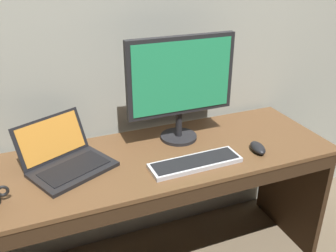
{
  "coord_description": "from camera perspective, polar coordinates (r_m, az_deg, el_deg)",
  "views": [
    {
      "loc": [
        -0.5,
        -1.41,
        1.58
      ],
      "look_at": [
        0.07,
        0.0,
        0.85
      ],
      "focal_mm": 39.61,
      "sensor_mm": 36.0,
      "label": 1
    }
  ],
  "objects": [
    {
      "name": "computer_mouse",
      "position": [
        1.8,
        13.65,
        -3.27
      ],
      "size": [
        0.08,
        0.13,
        0.04
      ],
      "primitive_type": "ellipsoid",
      "rotation": [
        0.0,
        0.0,
        -0.19
      ],
      "color": "black",
      "rests_on": "desk"
    },
    {
      "name": "external_monitor",
      "position": [
        1.75,
        1.99,
        6.87
      ],
      "size": [
        0.53,
        0.18,
        0.52
      ],
      "color": "black",
      "rests_on": "desk"
    },
    {
      "name": "desk",
      "position": [
        1.82,
        -1.89,
        -9.99
      ],
      "size": [
        1.72,
        0.58,
        0.71
      ],
      "color": "brown",
      "rests_on": "ground"
    },
    {
      "name": "laptop_black",
      "position": [
        1.68,
        -15.24,
        -5.21
      ],
      "size": [
        0.43,
        0.41,
        0.2
      ],
      "color": "black",
      "rests_on": "desk"
    },
    {
      "name": "wired_keyboard",
      "position": [
        1.66,
        4.23,
        -5.66
      ],
      "size": [
        0.42,
        0.13,
        0.02
      ],
      "color": "#BCBCC1",
      "rests_on": "desk"
    }
  ]
}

